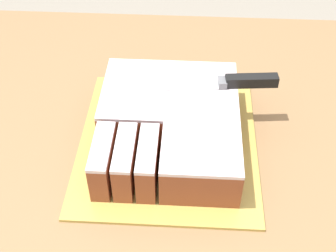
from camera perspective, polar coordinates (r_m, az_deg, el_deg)
cake_board at (r=0.93m, az=0.00°, el=-1.99°), size 0.35×0.40×0.01m
cake at (r=0.91m, az=0.23°, el=0.17°), size 0.27×0.32×0.08m
knife at (r=0.93m, az=8.10°, el=5.33°), size 0.29×0.05×0.02m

